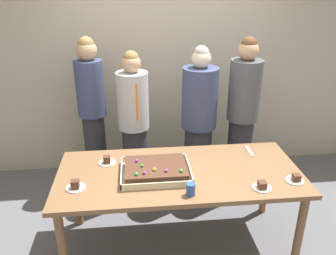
% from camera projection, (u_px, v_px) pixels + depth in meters
% --- Properties ---
extents(ground_plane, '(12.00, 12.00, 0.00)m').
position_uv_depth(ground_plane, '(178.00, 243.00, 3.24)').
color(ground_plane, '#5B5B60').
extents(interior_back_panel, '(8.00, 0.12, 3.00)m').
position_uv_depth(interior_back_panel, '(162.00, 51.00, 4.09)').
color(interior_back_panel, '#B2A893').
rests_on(interior_back_panel, ground_plane).
extents(party_table, '(2.08, 0.93, 0.78)m').
position_uv_depth(party_table, '(179.00, 180.00, 2.96)').
color(party_table, brown).
rests_on(party_table, ground_plane).
extents(sheet_cake, '(0.58, 0.46, 0.11)m').
position_uv_depth(sheet_cake, '(156.00, 170.00, 2.86)').
color(sheet_cake, beige).
rests_on(sheet_cake, party_table).
extents(plated_slice_near_left, '(0.15, 0.15, 0.08)m').
position_uv_depth(plated_slice_near_left, '(75.00, 186.00, 2.68)').
color(plated_slice_near_left, white).
rests_on(plated_slice_near_left, party_table).
extents(plated_slice_near_right, '(0.15, 0.15, 0.07)m').
position_uv_depth(plated_slice_near_right, '(295.00, 179.00, 2.78)').
color(plated_slice_near_right, white).
rests_on(plated_slice_near_right, party_table).
extents(plated_slice_far_left, '(0.15, 0.15, 0.06)m').
position_uv_depth(plated_slice_far_left, '(262.00, 186.00, 2.68)').
color(plated_slice_far_left, white).
rests_on(plated_slice_far_left, party_table).
extents(plated_slice_far_right, '(0.15, 0.15, 0.07)m').
position_uv_depth(plated_slice_far_right, '(107.00, 161.00, 3.04)').
color(plated_slice_far_right, white).
rests_on(plated_slice_far_right, party_table).
extents(drink_cup_nearest, '(0.07, 0.07, 0.10)m').
position_uv_depth(drink_cup_nearest, '(191.00, 189.00, 2.59)').
color(drink_cup_nearest, '#2D5199').
rests_on(drink_cup_nearest, party_table).
extents(cake_server_utensil, '(0.03, 0.20, 0.01)m').
position_uv_depth(cake_server_utensil, '(249.00, 151.00, 3.26)').
color(cake_server_utensil, silver).
rests_on(cake_server_utensil, party_table).
extents(person_serving_front, '(0.33, 0.33, 1.65)m').
position_uv_depth(person_serving_front, '(134.00, 125.00, 3.67)').
color(person_serving_front, '#28282D').
rests_on(person_serving_front, ground_plane).
extents(person_green_shirt_behind, '(0.37, 0.37, 1.69)m').
position_uv_depth(person_green_shirt_behind, '(199.00, 123.00, 3.69)').
color(person_green_shirt_behind, '#28282D').
rests_on(person_green_shirt_behind, ground_plane).
extents(person_striped_tie_right, '(0.34, 0.34, 1.77)m').
position_uv_depth(person_striped_tie_right, '(242.00, 116.00, 3.71)').
color(person_striped_tie_right, '#28282D').
rests_on(person_striped_tie_right, ground_plane).
extents(person_far_right_suit, '(0.30, 0.30, 1.76)m').
position_uv_depth(person_far_right_suit, '(92.00, 112.00, 3.80)').
color(person_far_right_suit, '#28282D').
rests_on(person_far_right_suit, ground_plane).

